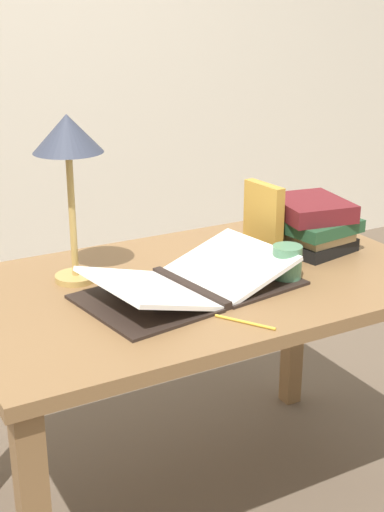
# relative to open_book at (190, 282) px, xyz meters

# --- Properties ---
(ground_plane) EXTENTS (12.00, 12.00, 0.00)m
(ground_plane) POSITION_rel_open_book_xyz_m (0.06, 0.06, -0.75)
(ground_plane) COLOR brown
(wall_back) EXTENTS (8.00, 0.06, 2.60)m
(wall_back) POSITION_rel_open_book_xyz_m (0.06, 1.89, 0.55)
(wall_back) COLOR beige
(wall_back) RESTS_ON ground_plane
(reading_desk) EXTENTS (1.27, 0.78, 0.73)m
(reading_desk) POSITION_rel_open_book_xyz_m (0.06, 0.06, -0.12)
(reading_desk) COLOR brown
(reading_desk) RESTS_ON ground_plane
(open_book) EXTENTS (0.60, 0.40, 0.08)m
(open_book) POSITION_rel_open_book_xyz_m (0.00, 0.00, 0.00)
(open_book) COLOR black
(open_book) RESTS_ON reading_desk
(book_stack_tall) EXTENTS (0.24, 0.28, 0.15)m
(book_stack_tall) POSITION_rel_open_book_xyz_m (0.47, 0.12, 0.05)
(book_stack_tall) COLOR black
(book_stack_tall) RESTS_ON reading_desk
(book_standing_upright) EXTENTS (0.04, 0.15, 0.21)m
(book_standing_upright) POSITION_rel_open_book_xyz_m (0.33, 0.15, 0.08)
(book_standing_upright) COLOR #BC8933
(book_standing_upright) RESTS_ON reading_desk
(reading_lamp) EXTENTS (0.18, 0.18, 0.44)m
(reading_lamp) POSITION_rel_open_book_xyz_m (-0.23, 0.21, 0.34)
(reading_lamp) COLOR tan
(reading_lamp) RESTS_ON reading_desk
(coffee_mug) EXTENTS (0.09, 0.10, 0.10)m
(coffee_mug) POSITION_rel_open_book_xyz_m (0.26, -0.05, 0.02)
(coffee_mug) COLOR #4C7F5B
(coffee_mug) RESTS_ON reading_desk
(pencil) EXTENTS (0.09, 0.13, 0.01)m
(pencil) POSITION_rel_open_book_xyz_m (0.02, -0.23, -0.02)
(pencil) COLOR gold
(pencil) RESTS_ON reading_desk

